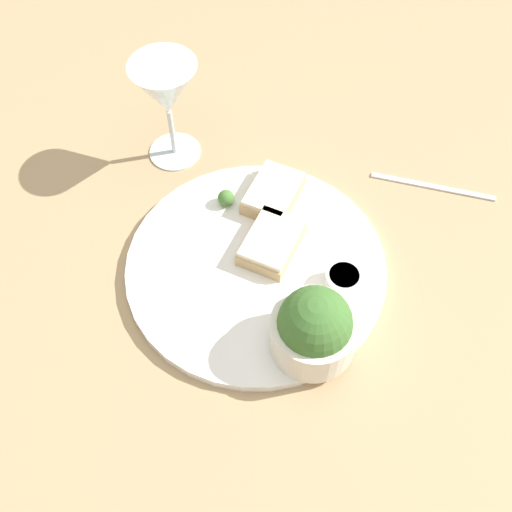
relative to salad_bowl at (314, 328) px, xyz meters
The scene contains 9 objects.
ground_plane 0.15m from the salad_bowl, 35.96° to the left, with size 4.00×4.00×0.00m, color tan.
dinner_plate 0.14m from the salad_bowl, 35.96° to the left, with size 0.35×0.35×0.01m.
salad_bowl is the anchor object (origin of this frame).
sauce_ramekin 0.10m from the salad_bowl, 21.98° to the right, with size 0.05×0.05×0.03m.
cheese_toast_near 0.15m from the salad_bowl, 23.76° to the left, with size 0.11×0.09×0.03m.
cheese_toast_far 0.23m from the salad_bowl, 16.43° to the left, with size 0.11×0.09×0.03m.
wine_glass 0.39m from the salad_bowl, 35.78° to the left, with size 0.09×0.09×0.17m.
garnish 0.25m from the salad_bowl, 32.22° to the left, with size 0.02×0.02×0.02m.
fork 0.33m from the salad_bowl, 30.85° to the right, with size 0.04×0.18×0.01m.
Camera 1 is at (-0.46, -0.04, 0.73)m, focal length 45.00 mm.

